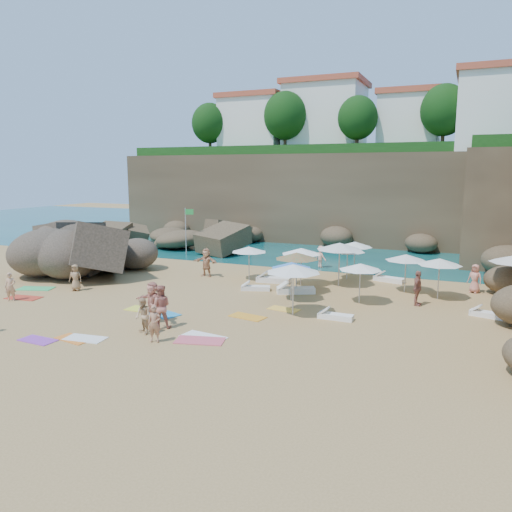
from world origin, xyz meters
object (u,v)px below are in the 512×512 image
at_px(parasol_1, 340,246).
at_px(parasol_2, 301,251).
at_px(person_stand_1, 160,307).
at_px(person_stand_5, 206,262).
at_px(flag_pole, 187,225).
at_px(person_stand_4, 475,279).
at_px(person_stand_3, 417,288).
at_px(parasol_0, 355,244).
at_px(rock_outcrop, 97,272).
at_px(lounger_0, 389,279).
at_px(person_stand_2, 321,257).
at_px(person_stand_0, 10,287).

relative_size(parasol_1, parasol_2, 1.16).
relative_size(person_stand_1, person_stand_5, 1.04).
distance_m(flag_pole, person_stand_4, 21.22).
xyz_separation_m(parasol_2, person_stand_4, (9.21, 1.95, -1.20)).
distance_m(person_stand_1, person_stand_3, 12.40).
xyz_separation_m(parasol_0, person_stand_4, (7.02, -2.24, -1.15)).
bearing_deg(person_stand_4, rock_outcrop, -145.17).
bearing_deg(flag_pole, person_stand_4, -12.44).
relative_size(flag_pole, person_stand_1, 2.00).
distance_m(person_stand_1, person_stand_4, 16.98).
height_order(rock_outcrop, person_stand_3, person_stand_3).
distance_m(parasol_0, lounger_0, 3.26).
distance_m(parasol_0, parasol_1, 3.55).
xyz_separation_m(rock_outcrop, parasol_0, (15.52, 5.99, 1.93)).
relative_size(rock_outcrop, person_stand_2, 5.48).
distance_m(parasol_1, person_stand_5, 8.40).
xyz_separation_m(person_stand_0, person_stand_2, (12.03, 14.74, 0.02)).
xyz_separation_m(flag_pole, parasol_1, (13.52, -5.84, -0.06)).
bearing_deg(person_stand_0, person_stand_4, -4.39).
relative_size(parasol_1, person_stand_4, 1.69).
xyz_separation_m(parasol_1, lounger_0, (2.52, 2.22, -2.15)).
height_order(parasol_2, person_stand_5, parasol_2).
distance_m(parasol_1, lounger_0, 3.98).
bearing_deg(parasol_1, person_stand_4, 10.19).
bearing_deg(person_stand_2, parasol_2, 125.99).
xyz_separation_m(parasol_0, person_stand_5, (-8.39, -4.20, -1.05)).
distance_m(parasol_2, person_stand_2, 5.70).
relative_size(rock_outcrop, person_stand_1, 4.46).
height_order(parasol_2, lounger_0, parasol_2).
bearing_deg(person_stand_0, flag_pole, 54.87).
bearing_deg(rock_outcrop, person_stand_4, 9.44).
xyz_separation_m(parasol_0, parasol_2, (-2.19, -4.19, 0.05)).
bearing_deg(parasol_0, person_stand_3, -54.44).
relative_size(flag_pole, person_stand_0, 2.52).
xyz_separation_m(parasol_1, person_stand_1, (-4.99, -10.59, -1.37)).
bearing_deg(person_stand_2, lounger_0, -176.28).
bearing_deg(person_stand_5, person_stand_1, -70.63).
bearing_deg(parasol_0, person_stand_0, -137.50).
xyz_separation_m(person_stand_0, person_stand_3, (19.03, 7.20, 0.14)).
bearing_deg(parasol_1, rock_outcrop, -170.92).
xyz_separation_m(person_stand_1, person_stand_3, (9.54, 7.93, -0.05)).
bearing_deg(flag_pole, parasol_2, -29.60).
height_order(rock_outcrop, lounger_0, rock_outcrop).
height_order(flag_pole, person_stand_1, flag_pole).
height_order(flag_pole, parasol_1, flag_pole).
xyz_separation_m(parasol_0, parasol_1, (-0.13, -3.53, 0.36)).
distance_m(person_stand_2, person_stand_4, 10.25).
bearing_deg(person_stand_2, person_stand_3, 164.86).
bearing_deg(person_stand_1, person_stand_4, -162.76).
distance_m(flag_pole, person_stand_2, 11.23).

